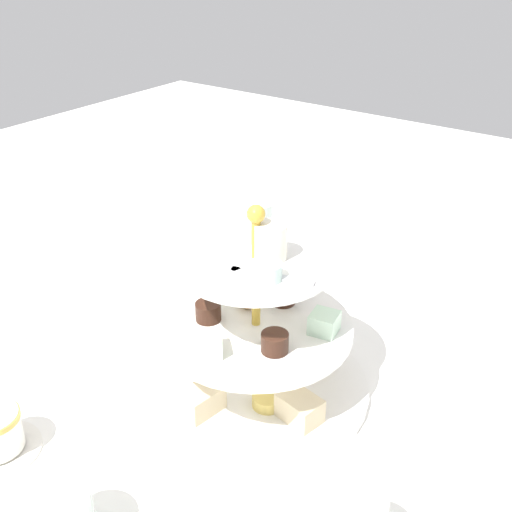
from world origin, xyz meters
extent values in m
plane|color=white|center=(0.00, 0.00, 0.00)|extent=(2.40, 2.40, 0.00)
cylinder|color=white|center=(0.00, 0.00, 0.01)|extent=(0.27, 0.27, 0.01)
cylinder|color=white|center=(0.00, 0.00, 0.09)|extent=(0.22, 0.22, 0.01)
cylinder|color=white|center=(0.00, 0.00, 0.18)|extent=(0.17, 0.17, 0.01)
cylinder|color=gold|center=(0.00, 0.00, 0.12)|extent=(0.01, 0.01, 0.24)
sphere|color=gold|center=(0.00, 0.00, 0.24)|extent=(0.02, 0.02, 0.02)
cube|color=beige|center=(-0.08, 0.02, 0.03)|extent=(0.05, 0.04, 0.03)
cube|color=beige|center=(-0.02, -0.08, 0.03)|extent=(0.04, 0.05, 0.03)
cube|color=beige|center=(0.08, -0.02, 0.03)|extent=(0.05, 0.04, 0.03)
cube|color=beige|center=(0.02, 0.08, 0.03)|extent=(0.04, 0.05, 0.03)
cylinder|color=#E5C660|center=(0.03, -0.02, 0.02)|extent=(0.04, 0.04, 0.01)
cylinder|color=#381E14|center=(0.00, 0.06, 0.11)|extent=(0.03, 0.03, 0.02)
cylinder|color=#381E14|center=(-0.05, -0.03, 0.11)|extent=(0.03, 0.03, 0.02)
cylinder|color=#381E14|center=(0.05, -0.03, 0.11)|extent=(0.03, 0.03, 0.02)
cube|color=silver|center=(0.07, 0.03, 0.11)|extent=(0.03, 0.03, 0.02)
cube|color=silver|center=(-0.06, 0.05, 0.11)|extent=(0.03, 0.03, 0.02)
cube|color=silver|center=(-0.01, -0.08, 0.11)|extent=(0.04, 0.04, 0.02)
sphere|color=gold|center=(-0.03, 0.02, 0.11)|extent=(0.02, 0.02, 0.02)
cylinder|color=silver|center=(0.04, -0.03, 0.19)|extent=(0.03, 0.03, 0.02)
cylinder|color=silver|center=(-0.04, 0.03, 0.19)|extent=(0.03, 0.03, 0.02)
cylinder|color=white|center=(0.01, 0.01, 0.20)|extent=(0.04, 0.04, 0.04)
cube|color=silver|center=(-0.04, -0.03, 0.18)|extent=(0.09, 0.03, 0.00)
cube|color=silver|center=(0.04, -0.03, 0.18)|extent=(0.09, 0.04, 0.00)
cylinder|color=silver|center=(-0.17, 0.22, 0.06)|extent=(0.07, 0.07, 0.13)
cube|color=silver|center=(0.23, 0.24, 0.00)|extent=(0.12, 0.14, 0.00)
cube|color=silver|center=(-0.33, -0.06, 0.00)|extent=(0.03, 0.17, 0.00)
camera|label=1|loc=(0.36, -0.50, 0.51)|focal=44.79mm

